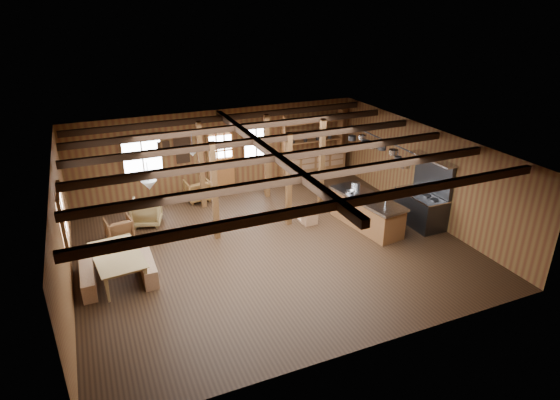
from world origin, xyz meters
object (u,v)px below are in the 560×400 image
kitchen_island (366,211)px  commercial_range (423,203)px  dining_table (120,266)px  armchair_c (146,212)px  armchair_b (197,190)px  armchair_a (119,229)px

kitchen_island → commercial_range: bearing=-23.9°
commercial_range → dining_table: commercial_range is taller
dining_table → armchair_c: 2.92m
kitchen_island → dining_table: 6.92m
armchair_b → armchair_c: bearing=27.7°
kitchen_island → armchair_c: (-5.90, 2.71, -0.10)m
kitchen_island → dining_table: bearing=172.7°
commercial_range → dining_table: bearing=177.0°
commercial_range → dining_table: (-8.55, 0.45, -0.32)m
armchair_c → armchair_a: bearing=54.6°
armchair_b → armchair_c: (-1.82, -1.14, 0.03)m
armchair_b → armchair_c: 2.15m
kitchen_island → dining_table: (-6.92, -0.02, -0.15)m
commercial_range → dining_table: size_ratio=1.08×
armchair_a → dining_table: bearing=76.6°
dining_table → armchair_c: (1.03, 2.73, 0.05)m
commercial_range → dining_table: 8.56m
commercial_range → armchair_c: (-7.52, 3.19, -0.27)m
kitchen_island → armchair_a: 7.05m
kitchen_island → armchair_b: size_ratio=3.35×
kitchen_island → armchair_c: size_ratio=3.10×
armchair_c → dining_table: bearing=86.1°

